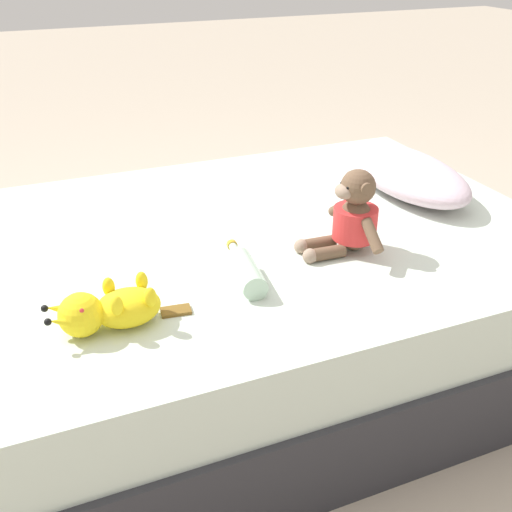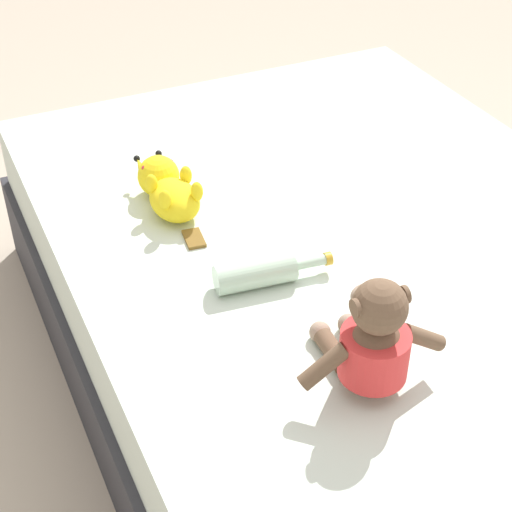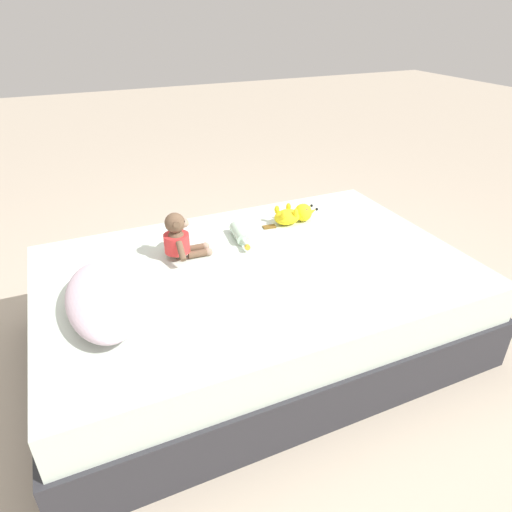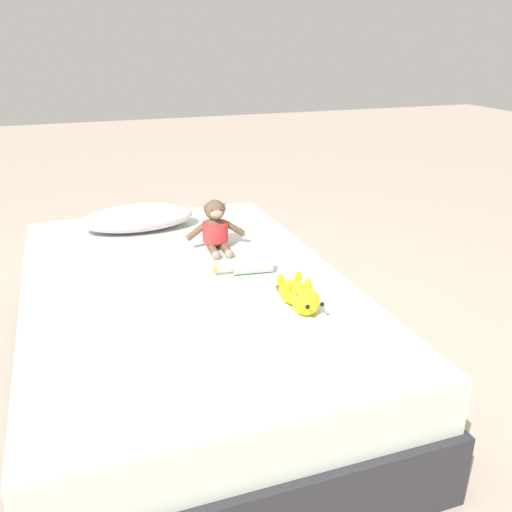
{
  "view_description": "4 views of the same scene",
  "coord_description": "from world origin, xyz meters",
  "px_view_note": "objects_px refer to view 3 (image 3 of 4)",
  "views": [
    {
      "loc": [
        1.52,
        -0.51,
        1.24
      ],
      "look_at": [
        0.26,
        0.0,
        0.51
      ],
      "focal_mm": 42.71,
      "sensor_mm": 36.0,
      "label": 1
    },
    {
      "loc": [
        0.83,
        1.14,
        1.5
      ],
      "look_at": [
        0.31,
        0.02,
        0.57
      ],
      "focal_mm": 56.62,
      "sensor_mm": 36.0,
      "label": 2
    },
    {
      "loc": [
        -1.67,
        0.74,
        1.54
      ],
      "look_at": [
        0.0,
        0.0,
        0.5
      ],
      "focal_mm": 31.58,
      "sensor_mm": 36.0,
      "label": 3
    },
    {
      "loc": [
        -0.42,
        -2.06,
        1.39
      ],
      "look_at": [
        0.31,
        -0.01,
        0.52
      ],
      "focal_mm": 38.74,
      "sensor_mm": 36.0,
      "label": 4
    }
  ],
  "objects_px": {
    "bed": "(256,305)",
    "plush_yellow_creature": "(294,215)",
    "pillow": "(103,299)",
    "glass_bottle": "(239,234)",
    "plush_monkey": "(179,240)"
  },
  "relations": [
    {
      "from": "bed",
      "to": "plush_monkey",
      "type": "bearing_deg",
      "value": 54.2
    },
    {
      "from": "plush_yellow_creature",
      "to": "glass_bottle",
      "type": "distance_m",
      "value": 0.36
    },
    {
      "from": "bed",
      "to": "glass_bottle",
      "type": "relative_size",
      "value": 8.02
    },
    {
      "from": "glass_bottle",
      "to": "pillow",
      "type": "bearing_deg",
      "value": 116.58
    },
    {
      "from": "pillow",
      "to": "plush_monkey",
      "type": "bearing_deg",
      "value": -52.11
    },
    {
      "from": "plush_monkey",
      "to": "bed",
      "type": "bearing_deg",
      "value": -125.8
    },
    {
      "from": "bed",
      "to": "plush_yellow_creature",
      "type": "height_order",
      "value": "plush_yellow_creature"
    },
    {
      "from": "pillow",
      "to": "plush_yellow_creature",
      "type": "bearing_deg",
      "value": -68.29
    },
    {
      "from": "plush_yellow_creature",
      "to": "bed",
      "type": "bearing_deg",
      "value": 131.87
    },
    {
      "from": "pillow",
      "to": "glass_bottle",
      "type": "height_order",
      "value": "pillow"
    },
    {
      "from": "bed",
      "to": "pillow",
      "type": "distance_m",
      "value": 0.77
    },
    {
      "from": "plush_monkey",
      "to": "plush_yellow_creature",
      "type": "bearing_deg",
      "value": -79.78
    },
    {
      "from": "plush_monkey",
      "to": "plush_yellow_creature",
      "type": "relative_size",
      "value": 0.88
    },
    {
      "from": "bed",
      "to": "plush_yellow_creature",
      "type": "bearing_deg",
      "value": -48.13
    },
    {
      "from": "bed",
      "to": "pillow",
      "type": "xyz_separation_m",
      "value": [
        -0.09,
        0.7,
        0.29
      ]
    }
  ]
}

